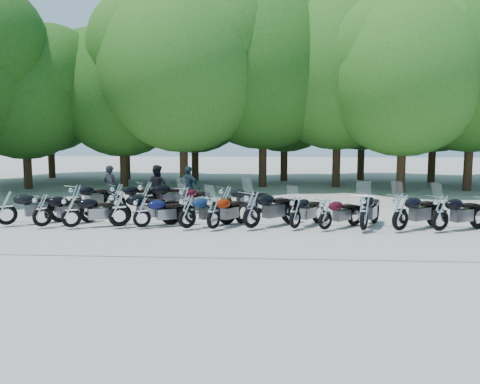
# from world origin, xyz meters

# --- Properties ---
(ground) EXTENTS (90.00, 90.00, 0.00)m
(ground) POSITION_xyz_m (0.00, 0.00, 0.00)
(ground) COLOR #A7A197
(ground) RESTS_ON ground
(tree_1) EXTENTS (6.97, 6.97, 8.55)m
(tree_1) POSITION_xyz_m (-12.04, 11.24, 5.06)
(tree_1) COLOR #3A2614
(tree_1) RESTS_ON ground
(tree_2) EXTENTS (7.31, 7.31, 8.97)m
(tree_2) POSITION_xyz_m (-7.25, 12.84, 5.31)
(tree_2) COLOR #3A2614
(tree_2) RESTS_ON ground
(tree_3) EXTENTS (8.70, 8.70, 10.67)m
(tree_3) POSITION_xyz_m (-3.57, 11.24, 6.32)
(tree_3) COLOR #3A2614
(tree_3) RESTS_ON ground
(tree_4) EXTENTS (9.13, 9.13, 11.20)m
(tree_4) POSITION_xyz_m (0.54, 13.09, 6.64)
(tree_4) COLOR #3A2614
(tree_4) RESTS_ON ground
(tree_5) EXTENTS (9.04, 9.04, 11.10)m
(tree_5) POSITION_xyz_m (4.61, 13.20, 6.57)
(tree_5) COLOR #3A2614
(tree_5) RESTS_ON ground
(tree_6) EXTENTS (8.00, 8.00, 9.82)m
(tree_6) POSITION_xyz_m (7.55, 10.82, 5.81)
(tree_6) COLOR #3A2614
(tree_6) RESTS_ON ground
(tree_7) EXTENTS (8.79, 8.79, 10.79)m
(tree_7) POSITION_xyz_m (11.20, 11.78, 6.39)
(tree_7) COLOR #3A2614
(tree_7) RESTS_ON ground
(tree_9) EXTENTS (7.59, 7.59, 9.32)m
(tree_9) POSITION_xyz_m (-13.53, 17.59, 5.52)
(tree_9) COLOR #3A2614
(tree_9) RESTS_ON ground
(tree_10) EXTENTS (7.78, 7.78, 9.55)m
(tree_10) POSITION_xyz_m (-8.29, 16.97, 5.66)
(tree_10) COLOR #3A2614
(tree_10) RESTS_ON ground
(tree_11) EXTENTS (7.56, 7.56, 9.28)m
(tree_11) POSITION_xyz_m (-3.76, 16.43, 5.49)
(tree_11) COLOR #3A2614
(tree_11) RESTS_ON ground
(tree_12) EXTENTS (7.88, 7.88, 9.67)m
(tree_12) POSITION_xyz_m (1.80, 16.47, 5.72)
(tree_12) COLOR #3A2614
(tree_12) RESTS_ON ground
(tree_13) EXTENTS (8.31, 8.31, 10.20)m
(tree_13) POSITION_xyz_m (6.69, 17.47, 6.04)
(tree_13) COLOR #3A2614
(tree_13) RESTS_ON ground
(tree_14) EXTENTS (8.02, 8.02, 9.84)m
(tree_14) POSITION_xyz_m (10.68, 16.09, 5.83)
(tree_14) COLOR #3A2614
(tree_14) RESTS_ON ground
(motorcycle_0) EXTENTS (2.32, 1.96, 1.33)m
(motorcycle_0) POSITION_xyz_m (-7.57, 0.63, 0.66)
(motorcycle_0) COLOR black
(motorcycle_0) RESTS_ON ground
(motorcycle_1) EXTENTS (2.03, 2.10, 1.27)m
(motorcycle_1) POSITION_xyz_m (-6.28, 0.44, 0.63)
(motorcycle_1) COLOR black
(motorcycle_1) RESTS_ON ground
(motorcycle_2) EXTENTS (2.21, 1.58, 1.22)m
(motorcycle_2) POSITION_xyz_m (-5.30, 0.36, 0.61)
(motorcycle_2) COLOR black
(motorcycle_2) RESTS_ON ground
(motorcycle_3) EXTENTS (2.46, 1.77, 1.36)m
(motorcycle_3) POSITION_xyz_m (-3.81, 0.57, 0.68)
(motorcycle_3) COLOR black
(motorcycle_3) RESTS_ON ground
(motorcycle_4) EXTENTS (2.09, 1.52, 1.15)m
(motorcycle_4) POSITION_xyz_m (-3.07, 0.55, 0.58)
(motorcycle_4) COLOR #0D0F39
(motorcycle_4) RESTS_ON ground
(motorcycle_5) EXTENTS (2.09, 1.99, 1.25)m
(motorcycle_5) POSITION_xyz_m (-1.60, 0.46, 0.62)
(motorcycle_5) COLOR #0E2140
(motorcycle_5) RESTS_ON ground
(motorcycle_6) EXTENTS (1.70, 2.20, 1.23)m
(motorcycle_6) POSITION_xyz_m (-0.76, 0.41, 0.61)
(motorcycle_6) COLOR maroon
(motorcycle_6) RESTS_ON ground
(motorcycle_7) EXTENTS (2.28, 2.28, 1.40)m
(motorcycle_7) POSITION_xyz_m (0.43, 0.57, 0.70)
(motorcycle_7) COLOR black
(motorcycle_7) RESTS_ON ground
(motorcycle_8) EXTENTS (1.70, 2.13, 1.20)m
(motorcycle_8) POSITION_xyz_m (1.79, 0.66, 0.60)
(motorcycle_8) COLOR black
(motorcycle_8) RESTS_ON ground
(motorcycle_9) EXTENTS (1.91, 1.86, 1.16)m
(motorcycle_9) POSITION_xyz_m (2.72, 0.53, 0.58)
(motorcycle_9) COLOR #3B0813
(motorcycle_9) RESTS_ON ground
(motorcycle_10) EXTENTS (1.57, 2.49, 1.35)m
(motorcycle_10) POSITION_xyz_m (3.89, 0.43, 0.68)
(motorcycle_10) COLOR black
(motorcycle_10) RESTS_ON ground
(motorcycle_11) EXTENTS (2.35, 2.01, 1.35)m
(motorcycle_11) POSITION_xyz_m (5.00, 0.48, 0.67)
(motorcycle_11) COLOR black
(motorcycle_11) RESTS_ON ground
(motorcycle_12) EXTENTS (2.38, 1.71, 1.31)m
(motorcycle_12) POSITION_xyz_m (6.20, 0.51, 0.66)
(motorcycle_12) COLOR black
(motorcycle_12) RESTS_ON ground
(motorcycle_14) EXTENTS (1.66, 2.33, 1.28)m
(motorcycle_14) POSITION_xyz_m (-6.21, 3.08, 0.64)
(motorcycle_14) COLOR black
(motorcycle_14) RESTS_ON ground
(motorcycle_15) EXTENTS (2.13, 2.12, 1.30)m
(motorcycle_15) POSITION_xyz_m (-4.71, 3.34, 0.65)
(motorcycle_15) COLOR black
(motorcycle_15) RESTS_ON ground
(motorcycle_16) EXTENTS (2.45, 2.09, 1.41)m
(motorcycle_16) POSITION_xyz_m (-3.59, 3.25, 0.70)
(motorcycle_16) COLOR black
(motorcycle_16) RESTS_ON ground
(motorcycle_17) EXTENTS (1.44, 2.16, 1.18)m
(motorcycle_17) POSITION_xyz_m (-2.19, 3.27, 0.59)
(motorcycle_17) COLOR #390710
(motorcycle_17) RESTS_ON ground
(motorcycle_18) EXTENTS (2.19, 1.80, 1.24)m
(motorcycle_18) POSITION_xyz_m (-0.62, 3.17, 0.62)
(motorcycle_18) COLOR black
(motorcycle_18) RESTS_ON ground
(rider_0) EXTENTS (0.75, 0.62, 1.76)m
(rider_0) POSITION_xyz_m (-5.35, 4.51, 0.88)
(rider_0) COLOR black
(rider_0) RESTS_ON ground
(rider_1) EXTENTS (1.06, 0.97, 1.78)m
(rider_1) POSITION_xyz_m (-3.51, 4.63, 0.89)
(rider_1) COLOR black
(rider_1) RESTS_ON ground
(rider_2) EXTENTS (1.10, 0.81, 1.73)m
(rider_2) POSITION_xyz_m (-2.23, 4.62, 0.87)
(rider_2) COLOR #1C323A
(rider_2) RESTS_ON ground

